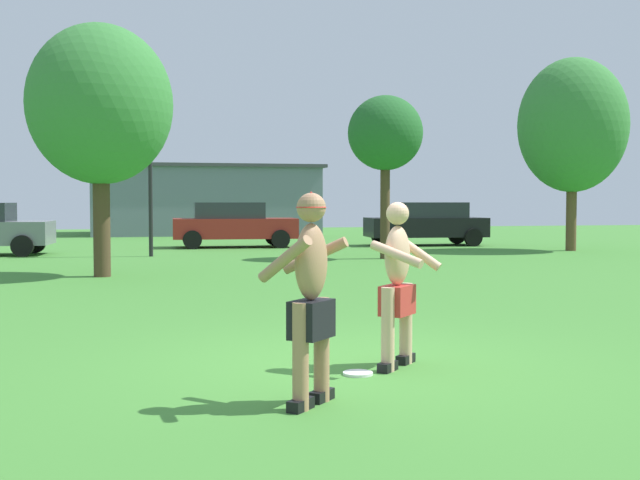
% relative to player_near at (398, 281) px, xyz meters
% --- Properties ---
extents(ground_plane, '(80.00, 80.00, 0.00)m').
position_rel_player_near_xyz_m(ground_plane, '(-0.45, 0.29, -0.86)').
color(ground_plane, '#428433').
extents(player_near, '(0.79, 0.79, 1.63)m').
position_rel_player_near_xyz_m(player_near, '(0.00, 0.00, 0.00)').
color(player_near, black).
rests_on(player_near, ground_plane).
extents(player_in_black, '(0.78, 0.79, 1.72)m').
position_rel_player_near_xyz_m(player_in_black, '(-1.16, -1.24, 0.09)').
color(player_in_black, black).
rests_on(player_in_black, ground_plane).
extents(frisbee, '(0.29, 0.29, 0.03)m').
position_rel_player_near_xyz_m(frisbee, '(-0.47, -0.24, -0.85)').
color(frisbee, white).
rests_on(frisbee, ground_plane).
extents(car_black_near_post, '(4.42, 2.29, 1.58)m').
position_rel_player_near_xyz_m(car_black_near_post, '(8.02, 20.28, -0.04)').
color(car_black_near_post, black).
rests_on(car_black_near_post, ground_plane).
extents(car_red_far_end, '(4.38, 2.19, 1.58)m').
position_rel_player_near_xyz_m(car_red_far_end, '(0.95, 20.73, -0.04)').
color(car_red_far_end, maroon).
rests_on(car_red_far_end, ground_plane).
extents(lamp_post, '(0.60, 0.24, 4.89)m').
position_rel_player_near_xyz_m(lamp_post, '(-1.99, 16.64, 2.20)').
color(lamp_post, black).
rests_on(lamp_post, ground_plane).
extents(outbuilding_behind_lot, '(11.07, 6.86, 3.37)m').
position_rel_player_near_xyz_m(outbuilding_behind_lot, '(1.00, 32.92, 0.83)').
color(outbuilding_behind_lot, slate).
rests_on(outbuilding_behind_lot, ground_plane).
extents(tree_left_field, '(3.09, 3.09, 5.42)m').
position_rel_player_near_xyz_m(tree_left_field, '(-3.17, 10.47, 2.82)').
color(tree_left_field, '#4C3823').
rests_on(tree_left_field, ground_plane).
extents(tree_right_field, '(3.53, 3.53, 6.29)m').
position_rel_player_near_xyz_m(tree_right_field, '(11.52, 16.27, 3.23)').
color(tree_right_field, brown).
rests_on(tree_right_field, ground_plane).
extents(tree_behind_players, '(2.11, 2.11, 4.60)m').
position_rel_player_near_xyz_m(tree_behind_players, '(4.44, 14.20, 2.64)').
color(tree_behind_players, '#4C3823').
rests_on(tree_behind_players, ground_plane).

